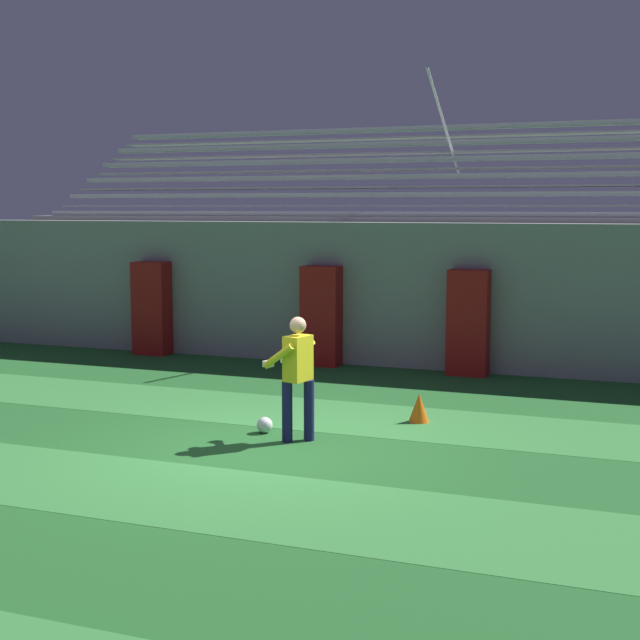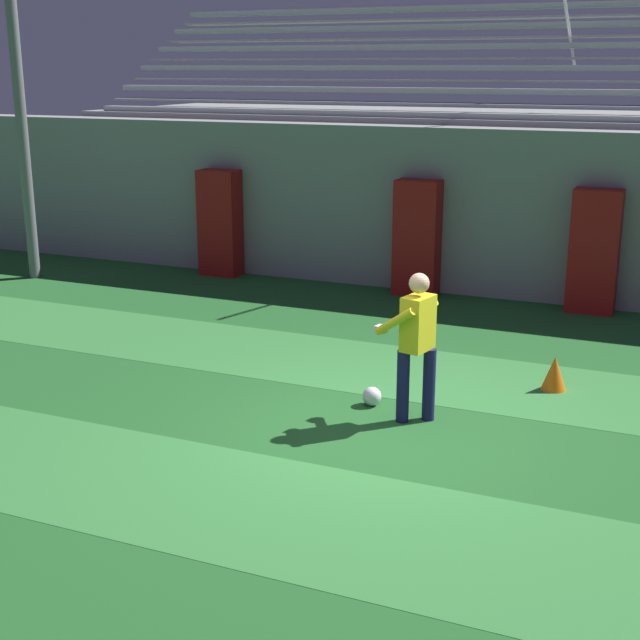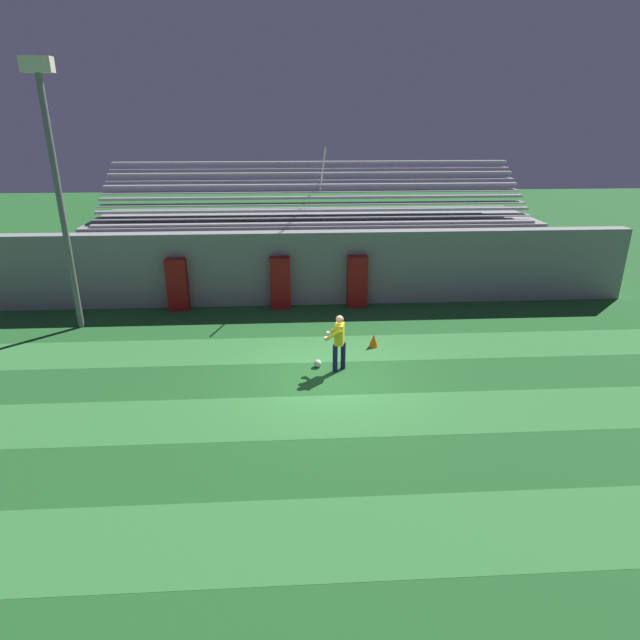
{
  "view_description": "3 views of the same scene",
  "coord_description": "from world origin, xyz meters",
  "px_view_note": "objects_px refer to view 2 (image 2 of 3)",
  "views": [
    {
      "loc": [
        4.59,
        -10.26,
        3.1
      ],
      "look_at": [
        0.78,
        -0.08,
        1.72
      ],
      "focal_mm": 50.0,
      "sensor_mm": 36.0,
      "label": 1
    },
    {
      "loc": [
        2.92,
        -8.36,
        3.76
      ],
      "look_at": [
        -1.08,
        0.93,
        0.89
      ],
      "focal_mm": 50.0,
      "sensor_mm": 36.0,
      "label": 2
    },
    {
      "loc": [
        -1.1,
        -13.29,
        6.82
      ],
      "look_at": [
        -0.26,
        0.82,
        1.42
      ],
      "focal_mm": 30.0,
      "sensor_mm": 36.0,
      "label": 3
    }
  ],
  "objects_px": {
    "goalkeeper": "(416,338)",
    "traffic_cone": "(554,373)",
    "padding_pillar_far_left": "(220,223)",
    "padding_pillar_gate_left": "(417,238)",
    "soccer_ball": "(372,396)",
    "padding_pillar_gate_right": "(594,252)"
  },
  "relations": [
    {
      "from": "padding_pillar_gate_left",
      "to": "goalkeeper",
      "type": "xyz_separation_m",
      "value": [
        1.69,
        -5.47,
        -0.02
      ]
    },
    {
      "from": "padding_pillar_gate_left",
      "to": "soccer_ball",
      "type": "relative_size",
      "value": 8.89
    },
    {
      "from": "padding_pillar_gate_left",
      "to": "padding_pillar_far_left",
      "type": "xyz_separation_m",
      "value": [
        -3.81,
        0.0,
        0.0
      ]
    },
    {
      "from": "padding_pillar_gate_left",
      "to": "padding_pillar_far_left",
      "type": "height_order",
      "value": "same"
    },
    {
      "from": "padding_pillar_gate_left",
      "to": "traffic_cone",
      "type": "xyz_separation_m",
      "value": [
        2.96,
        -3.87,
        -0.77
      ]
    },
    {
      "from": "goalkeeper",
      "to": "traffic_cone",
      "type": "distance_m",
      "value": 2.17
    },
    {
      "from": "padding_pillar_gate_left",
      "to": "padding_pillar_gate_right",
      "type": "relative_size",
      "value": 1.0
    },
    {
      "from": "soccer_ball",
      "to": "traffic_cone",
      "type": "distance_m",
      "value": 2.29
    },
    {
      "from": "goalkeeper",
      "to": "traffic_cone",
      "type": "relative_size",
      "value": 3.98
    },
    {
      "from": "padding_pillar_far_left",
      "to": "traffic_cone",
      "type": "height_order",
      "value": "padding_pillar_far_left"
    },
    {
      "from": "padding_pillar_gate_right",
      "to": "padding_pillar_far_left",
      "type": "bearing_deg",
      "value": 180.0
    },
    {
      "from": "padding_pillar_gate_left",
      "to": "goalkeeper",
      "type": "bearing_deg",
      "value": -72.78
    },
    {
      "from": "traffic_cone",
      "to": "padding_pillar_gate_left",
      "type": "bearing_deg",
      "value": 127.35
    },
    {
      "from": "goalkeeper",
      "to": "traffic_cone",
      "type": "height_order",
      "value": "goalkeeper"
    },
    {
      "from": "goalkeeper",
      "to": "soccer_ball",
      "type": "distance_m",
      "value": 1.05
    },
    {
      "from": "padding_pillar_gate_right",
      "to": "padding_pillar_far_left",
      "type": "xyz_separation_m",
      "value": [
        -6.71,
        0.0,
        0.0
      ]
    },
    {
      "from": "padding_pillar_gate_right",
      "to": "padding_pillar_far_left",
      "type": "relative_size",
      "value": 1.0
    },
    {
      "from": "soccer_ball",
      "to": "padding_pillar_far_left",
      "type": "bearing_deg",
      "value": 133.29
    },
    {
      "from": "padding_pillar_gate_left",
      "to": "soccer_ball",
      "type": "distance_m",
      "value": 5.42
    },
    {
      "from": "padding_pillar_far_left",
      "to": "soccer_ball",
      "type": "bearing_deg",
      "value": -46.71
    },
    {
      "from": "padding_pillar_far_left",
      "to": "padding_pillar_gate_right",
      "type": "bearing_deg",
      "value": 0.0
    },
    {
      "from": "padding_pillar_gate_left",
      "to": "padding_pillar_gate_right",
      "type": "height_order",
      "value": "same"
    }
  ]
}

